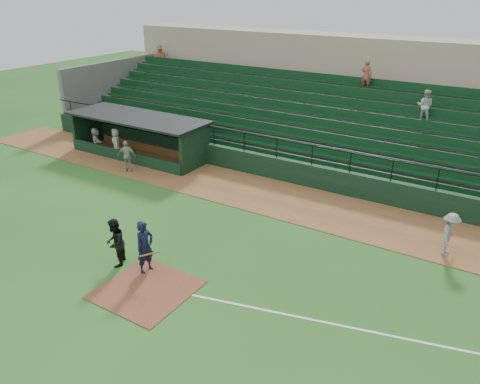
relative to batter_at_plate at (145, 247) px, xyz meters
The scene contains 12 objects.
ground 1.27m from the batter_at_plate, ahead, with size 90.00×90.00×0.00m, color #275E1E.
warning_track 8.22m from the batter_at_plate, 84.58° to the left, with size 40.00×4.00×0.03m, color brown.
home_plate_dirt 1.53m from the batter_at_plate, 48.48° to the right, with size 3.00×3.00×0.03m, color brown.
foul_line 8.93m from the batter_at_plate, ahead, with size 18.00×0.09×0.01m, color white.
stadium_structure 16.66m from the batter_at_plate, 87.34° to the left, with size 38.00×13.08×6.40m.
dugout 13.21m from the batter_at_plate, 132.82° to the left, with size 8.90×3.20×2.42m.
batter_at_plate is the anchor object (origin of this frame).
umpire 1.27m from the batter_at_plate, 168.36° to the right, with size 0.90×0.70×1.86m, color black.
runner 11.37m from the batter_at_plate, 37.81° to the left, with size 1.12×0.64×1.73m, color gray.
dugout_player_a 10.34m from the batter_at_plate, 138.12° to the left, with size 1.02×0.43×1.75m, color #AAA69F.
dugout_player_b 12.78m from the batter_at_plate, 140.06° to the left, with size 0.88×0.57×1.80m, color #A39F98.
dugout_player_c 14.05m from the batter_at_plate, 144.69° to the left, with size 1.48×0.47×1.60m, color #A49F99.
Camera 1 is at (9.78, -10.58, 9.58)m, focal length 35.20 mm.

